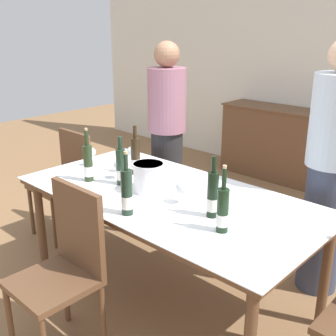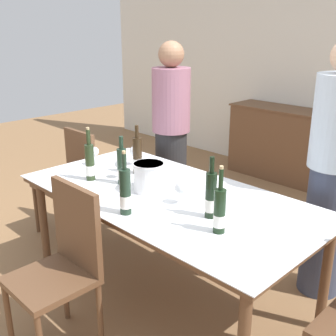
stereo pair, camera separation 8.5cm
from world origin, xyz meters
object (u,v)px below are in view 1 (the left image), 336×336
wine_bottle_3 (213,195)px  chair_left_end (67,176)px  wine_bottle_2 (223,211)px  person_host (167,138)px  chair_near_front (65,261)px  sideboard_cabinet (281,144)px  wine_glass_2 (132,152)px  wine_bottle_4 (121,167)px  wine_glass_1 (92,153)px  ice_bucket (148,177)px  wine_glass_3 (182,188)px  wine_bottle_0 (127,193)px  wine_bottle_1 (88,163)px  person_guest_left (330,173)px  wine_bottle_5 (135,157)px  wine_glass_0 (118,166)px  dining_table (168,203)px

wine_bottle_3 → chair_left_end: (-1.71, 0.15, -0.35)m
wine_bottle_2 → person_host: bearing=143.8°
chair_near_front → sideboard_cabinet: bearing=99.0°
chair_near_front → person_host: bearing=113.6°
wine_bottle_3 → person_host: bearing=143.8°
sideboard_cabinet → person_host: (-0.13, -1.85, 0.41)m
chair_near_front → wine_glass_2: bearing=118.0°
wine_bottle_4 → wine_glass_1: (-0.46, 0.10, -0.02)m
ice_bucket → wine_bottle_3: 0.54m
wine_glass_3 → person_host: (-0.91, 0.83, -0.01)m
wine_bottle_2 → wine_glass_3: (-0.40, 0.13, -0.02)m
wine_bottle_0 → wine_bottle_1: size_ratio=1.00×
person_guest_left → wine_bottle_2: bearing=-99.1°
ice_bucket → wine_bottle_1: wine_bottle_1 is taller
wine_bottle_1 → person_guest_left: (1.29, 0.99, -0.02)m
wine_bottle_0 → chair_near_front: 0.51m
wine_bottle_5 → wine_glass_1: (-0.38, -0.11, -0.03)m
wine_glass_0 → wine_glass_1: size_ratio=0.96×
chair_near_front → person_guest_left: 1.76m
wine_bottle_5 → wine_glass_0: bearing=-94.6°
wine_bottle_0 → wine_bottle_2: 0.56m
wine_glass_0 → person_host: size_ratio=0.08×
wine_bottle_2 → wine_glass_0: (-1.01, 0.15, -0.02)m
wine_bottle_2 → dining_table: bearing=162.7°
wine_bottle_4 → chair_left_end: 1.02m
dining_table → wine_glass_0: wine_glass_0 is taller
wine_glass_1 → wine_glass_2: size_ratio=0.96×
dining_table → wine_bottle_2: (0.56, -0.17, 0.18)m
wine_glass_2 → person_host: 0.56m
wine_bottle_0 → person_guest_left: size_ratio=0.22×
wine_bottle_0 → person_host: 1.40m
wine_glass_3 → person_host: bearing=137.7°
wine_bottle_0 → wine_glass_0: bearing=144.4°
wine_glass_3 → person_guest_left: (0.55, 0.84, 0.01)m
wine_glass_2 → wine_glass_3: size_ratio=1.04×
wine_glass_0 → chair_near_front: (0.37, -0.71, -0.30)m
wine_glass_2 → chair_near_front: size_ratio=0.16×
wine_bottle_5 → wine_glass_3: bearing=-15.7°
sideboard_cabinet → wine_glass_0: wine_glass_0 is taller
sideboard_cabinet → wine_bottle_5: wine_bottle_5 is taller
wine_glass_2 → chair_left_end: 0.79m
wine_bottle_5 → chair_near_front: bearing=-67.6°
wine_glass_1 → chair_near_front: size_ratio=0.15×
wine_bottle_5 → chair_near_front: 0.99m
sideboard_cabinet → wine_glass_0: size_ratio=10.48×
wine_bottle_3 → wine_glass_1: bearing=176.2°
person_host → person_guest_left: size_ratio=0.97×
dining_table → wine_glass_0: bearing=-176.8°
wine_bottle_4 → person_host: bearing=114.3°
person_host → wine_bottle_2: bearing=-36.2°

